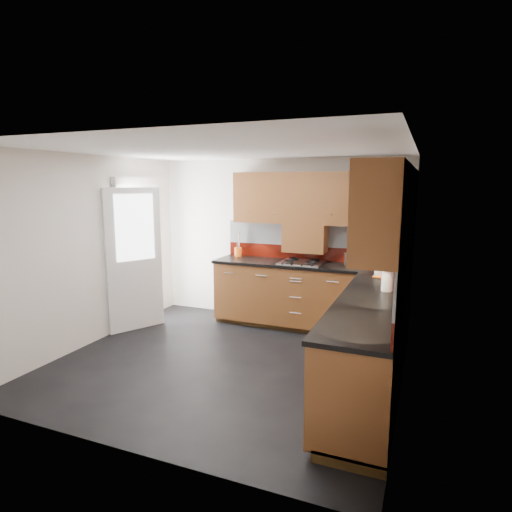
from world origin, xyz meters
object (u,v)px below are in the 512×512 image
at_px(utensil_pot, 238,250).
at_px(toaster, 353,260).
at_px(gas_hob, 302,262).
at_px(food_processor, 382,264).

bearing_deg(utensil_pot, toaster, -3.77).
relative_size(gas_hob, utensil_pot, 1.51).
bearing_deg(gas_hob, toaster, 6.71).
distance_m(utensil_pot, toaster, 1.77).
bearing_deg(utensil_pot, gas_hob, -10.58).
relative_size(utensil_pot, toaster, 1.49).
xyz_separation_m(gas_hob, toaster, (0.70, 0.08, 0.07)).
height_order(toaster, food_processor, food_processor).
distance_m(utensil_pot, food_processor, 2.26).
xyz_separation_m(utensil_pot, food_processor, (2.19, -0.59, 0.05)).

